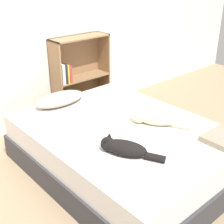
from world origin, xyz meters
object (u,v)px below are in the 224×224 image
(bed, at_px, (122,149))
(cat_dark, at_px, (124,148))
(pillow, at_px, (60,99))
(bookshelf, at_px, (78,76))
(cat_light, at_px, (151,118))

(bed, relative_size, cat_dark, 4.00)
(bed, relative_size, pillow, 3.50)
(bed, height_order, cat_dark, cat_dark)
(bookshelf, bearing_deg, cat_light, -97.80)
(cat_light, bearing_deg, cat_dark, 79.80)
(pillow, xyz_separation_m, cat_dark, (-0.16, -1.17, -0.01))
(cat_dark, bearing_deg, bed, -68.04)
(pillow, relative_size, cat_dark, 1.14)
(cat_light, relative_size, bookshelf, 0.47)
(bed, distance_m, pillow, 0.90)
(pillow, distance_m, cat_dark, 1.18)
(cat_light, height_order, bookshelf, bookshelf)
(bed, relative_size, bookshelf, 1.91)
(cat_light, xyz_separation_m, cat_dark, (-0.55, -0.21, -0.01))
(cat_light, bearing_deg, bed, 30.39)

